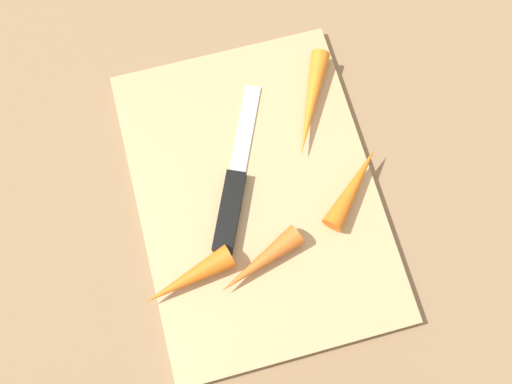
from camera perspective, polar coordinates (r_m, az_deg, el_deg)
The scene contains 7 objects.
ground_plane at distance 0.63m, azimuth 0.00°, elevation -0.32°, with size 1.40×1.40×0.00m, color #8C6D4C.
cutting_board at distance 0.63m, azimuth 0.00°, elevation -0.16°, with size 0.36×0.26×0.01m, color tan.
knife at distance 0.61m, azimuth -2.45°, elevation -0.81°, with size 0.19×0.10×0.01m.
carrot_short at distance 0.59m, azimuth 0.38°, elevation -7.11°, with size 0.02×0.02×0.10m, color orange.
carrot_longest at distance 0.65m, azimuth 5.58°, elevation 8.89°, with size 0.02×0.02×0.13m, color orange.
carrot_long at distance 0.62m, azimuth 9.82°, elevation 0.58°, with size 0.02×0.02×0.10m, color orange.
carrot_shortest at distance 0.59m, azimuth -6.86°, elevation -8.67°, with size 0.03×0.03×0.10m, color orange.
Camera 1 is at (-0.18, 0.05, 0.61)m, focal length 39.71 mm.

